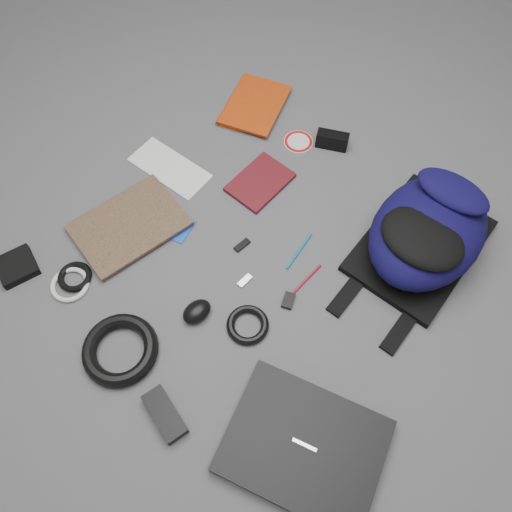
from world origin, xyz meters
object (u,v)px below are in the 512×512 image
Objects in this scene: textbook_red at (230,98)px; power_brick at (165,414)px; laptop at (304,446)px; pouch at (17,266)px; mouse at (197,312)px; dvd_case at (260,182)px; comic_book at (110,201)px; compact_camera at (332,140)px; backpack at (428,231)px.

textbook_red is 1.86× the size of power_brick.
laptop is 0.87m from pouch.
textbook_red is at bearing 134.38° from mouse.
power_brick is (0.10, -0.24, -0.01)m from mouse.
dvd_case is at bearing 60.82° from pouch.
mouse is 0.50m from pouch.
dvd_case is 0.71m from pouch.
power_brick is at bearing -18.50° from comic_book.
compact_camera is 0.77× the size of power_brick.
textbook_red is 2.98× the size of mouse.
compact_camera is 0.92m from power_brick.
textbook_red is 0.75m from mouse.
compact_camera is 0.97m from pouch.
laptop is 3.54× the size of compact_camera.
comic_book is 2.34× the size of power_brick.
dvd_case is 0.44m from mouse.
mouse is at bearing -110.03° from compact_camera.
dvd_case is at bearing 121.93° from laptop.
backpack reaches higher than compact_camera.
mouse is (0.42, -0.11, 0.01)m from comic_book.
textbook_red is at bearing 147.41° from dvd_case.
laptop is 3.58× the size of pouch.
laptop is 0.74m from dvd_case.
power_brick is (-0.25, -0.75, -0.07)m from backpack.
textbook_red is (-0.80, 0.73, -0.00)m from laptop.
mouse is (0.03, -0.67, -0.01)m from compact_camera.
laptop is at bearing -58.21° from textbook_red.
comic_book is at bearing 164.43° from power_brick.
compact_camera is at bearing 159.45° from backpack.
pouch is at bearing -83.71° from comic_book.
pouch is (-0.04, -0.30, 0.00)m from comic_book.
pouch is at bearing -110.36° from textbook_red.
dvd_case is 1.90× the size of pouch.
compact_camera is (0.37, 0.04, 0.01)m from textbook_red.
textbook_red is 2.45× the size of pouch.
textbook_red is 1.28× the size of dvd_case.
textbook_red reaches higher than dvd_case.
compact_camera reaches higher than laptop.
laptop is 2.72× the size of power_brick.
comic_book is at bearing -147.61° from compact_camera.
laptop is at bearing 0.45° from comic_book.
comic_book is at bearing -108.09° from textbook_red.
textbook_red is 0.82m from pouch.
mouse reaches higher than power_brick.
backpack is 0.77m from textbook_red.
mouse is (0.12, -0.43, 0.01)m from dvd_case.
mouse is (0.40, -0.63, 0.01)m from textbook_red.
comic_book is 0.68m from compact_camera.
compact_camera is at bearing 116.41° from power_brick.
textbook_red is 0.79× the size of comic_book.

